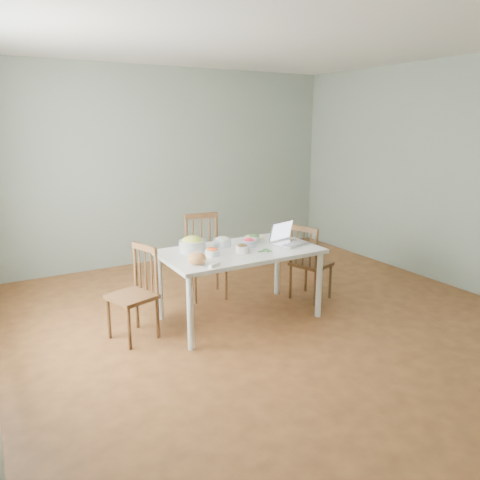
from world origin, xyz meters
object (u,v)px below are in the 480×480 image
chair_right (311,262)px  bowl_squash (192,244)px  dining_table (240,284)px  laptop (292,234)px  chair_far (206,257)px  bread_boule (197,258)px  chair_left (132,294)px

chair_right → bowl_squash: bowl_squash is taller
dining_table → laptop: size_ratio=4.68×
dining_table → chair_far: (-0.04, 0.71, 0.11)m
dining_table → bowl_squash: bearing=157.5°
bowl_squash → laptop: 1.04m
chair_right → bowl_squash: size_ratio=3.33×
bread_boule → chair_far: bearing=60.2°
chair_right → bowl_squash: 1.45m
bread_boule → bowl_squash: bowl_squash is taller
chair_far → laptop: 1.07m
bread_boule → laptop: size_ratio=0.51×
chair_left → laptop: laptop is taller
chair_far → bowl_squash: bearing=-117.3°
dining_table → chair_right: size_ratio=1.79×
chair_left → chair_right: bearing=71.9°
chair_left → laptop: size_ratio=2.62×
dining_table → chair_right: chair_right is taller
chair_left → chair_far: bearing=103.0°
dining_table → laptop: bearing=-9.6°
dining_table → chair_right: (0.97, 0.07, 0.07)m
dining_table → chair_left: chair_left is taller
chair_far → bread_boule: chair_far is taller
bowl_squash → laptop: (1.00, -0.28, 0.04)m
dining_table → bowl_squash: bowl_squash is taller
bowl_squash → laptop: laptop is taller
chair_right → bread_boule: 1.60m
dining_table → chair_right: 0.97m
chair_left → dining_table: bearing=67.7°
chair_far → bowl_squash: 0.74m
dining_table → laptop: (0.56, -0.09, 0.48)m
chair_far → chair_right: bearing=-22.9°
chair_far → bowl_squash: chair_far is taller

